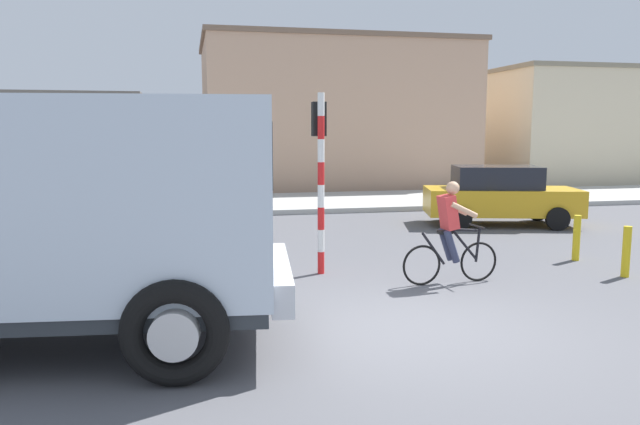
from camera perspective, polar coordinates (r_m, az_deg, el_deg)
ground_plane at (r=8.26m, az=10.03°, el=-10.40°), size 120.00×120.00×0.00m
sidewalk_far at (r=20.88m, az=-3.83°, el=0.91°), size 80.00×5.00×0.16m
truck_foreground at (r=7.67m, az=-24.25°, el=0.40°), size 5.66×3.26×2.90m
cyclist at (r=10.34m, az=12.17°, el=-1.86°), size 1.73×0.50×1.72m
traffic_light_pole at (r=10.76m, az=0.01°, el=5.13°), size 0.24×0.43×3.20m
car_red_near at (r=15.48m, az=-21.78°, el=0.73°), size 4.01×1.90×1.60m
car_white_mid at (r=17.10m, az=16.51°, el=1.58°), size 4.30×2.67×1.60m
bollard_near at (r=11.90m, az=26.80°, el=-3.30°), size 0.14×0.14×0.90m
bollard_far at (r=12.99m, az=22.93°, el=-2.21°), size 0.14×0.14×0.90m
building_corner_left at (r=27.29m, az=-26.41°, el=5.72°), size 9.97×6.67×3.95m
building_mid_block at (r=28.02m, az=1.15°, el=9.09°), size 11.63×7.58×6.43m
building_corner_right at (r=32.45m, az=21.98°, el=7.49°), size 7.79×6.74×5.45m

